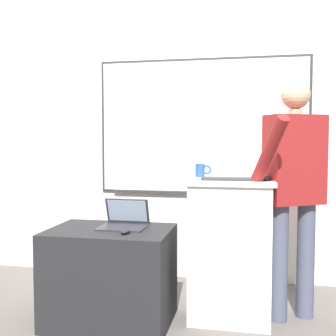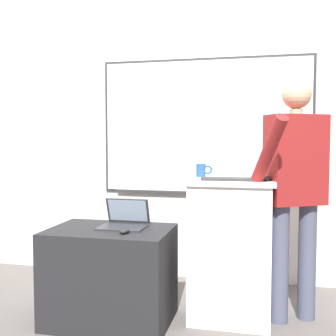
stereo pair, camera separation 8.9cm
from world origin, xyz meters
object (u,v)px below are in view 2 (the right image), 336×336
Objects in this scene: lectern_podium at (231,250)px; laptop at (125,219)px; coffee_mug at (202,170)px; computer_mouse_by_laptop at (124,231)px; person_presenter at (295,183)px; wireless_keyboard at (229,179)px; side_desk at (110,275)px; computer_mouse_by_keyboard at (266,179)px.

lectern_podium is 3.09× the size of laptop.
coffee_mug is at bearing 144.17° from lectern_podium.
laptop is 0.25m from computer_mouse_by_laptop.
wireless_keyboard is (-0.46, -0.14, 0.03)m from person_presenter.
side_desk is 2.61× the size of laptop.
wireless_keyboard is at bearing 12.27° from side_desk.
laptop is at bearing -174.57° from computer_mouse_by_keyboard.
person_presenter is at bearing 21.30° from computer_mouse_by_laptop.
lectern_podium is at bearing 15.99° from side_desk.
coffee_mug is (-0.49, 0.22, 0.04)m from computer_mouse_by_keyboard.
coffee_mug is at bearing 143.49° from person_presenter.
computer_mouse_by_keyboard is at bearing -24.03° from coffee_mug.
wireless_keyboard is (0.76, 0.08, 0.30)m from laptop.
wireless_keyboard is at bearing 24.31° from computer_mouse_by_laptop.
person_presenter is (0.45, 0.08, 0.50)m from lectern_podium.
wireless_keyboard is 0.33m from coffee_mug.
computer_mouse_by_keyboard is at bearing 19.15° from computer_mouse_by_laptop.
laptop is 0.82m from wireless_keyboard.
person_presenter reaches higher than laptop.
computer_mouse_by_laptop is 1.00× the size of computer_mouse_by_keyboard.
lectern_podium is at bearing -35.83° from coffee_mug.
computer_mouse_by_keyboard reaches higher than lectern_podium.
wireless_keyboard is at bearing -176.17° from computer_mouse_by_keyboard.
wireless_keyboard is 3.94× the size of computer_mouse_by_keyboard.
wireless_keyboard reaches higher than lectern_podium.
laptop is 1.07m from computer_mouse_by_keyboard.
computer_mouse_by_laptop is (-1.15, -0.45, -0.32)m from person_presenter.
person_presenter is 0.48m from wireless_keyboard.
laptop is (-0.77, -0.14, 0.22)m from lectern_podium.
computer_mouse_by_keyboard is at bearing 10.33° from side_desk.
person_presenter is 4.46× the size of wireless_keyboard.
coffee_mug reaches higher than computer_mouse_by_keyboard.
coffee_mug is (0.61, 0.42, 0.75)m from side_desk.
lectern_podium is 1.18× the size of side_desk.
lectern_podium is 10.39× the size of computer_mouse_by_keyboard.
side_desk is 1.11m from wireless_keyboard.
side_desk is at bearing -127.34° from laptop.
wireless_keyboard reaches higher than side_desk.
wireless_keyboard is (0.84, 0.18, 0.71)m from side_desk.
person_presenter is at bearing 30.40° from computer_mouse_by_keyboard.
coffee_mug is at bearing 34.62° from side_desk.
coffee_mug is at bearing 134.79° from wireless_keyboard.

